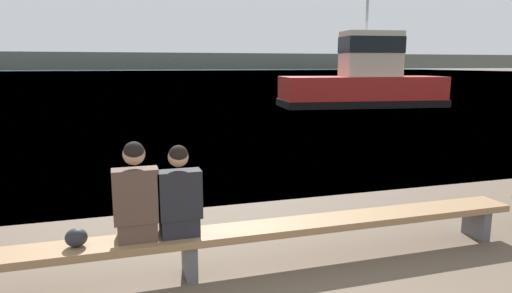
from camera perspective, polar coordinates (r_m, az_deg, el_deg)
The scene contains 7 objects.
water_surface at distance 127.03m, azimuth -17.12°, elevation 8.83°, with size 240.00×240.00×0.00m, color #5684A3.
far_shoreline at distance 198.00m, azimuth -17.34°, elevation 10.17°, with size 600.00×12.00×6.79m, color #4C4C42.
bench_main at distance 5.08m, azimuth -8.37°, elevation -11.63°, with size 8.28×0.46×0.48m.
person_left at distance 4.86m, azimuth -14.78°, elevation -6.22°, with size 0.46×0.41×1.05m.
person_right at distance 4.91m, azimuth -9.59°, elevation -6.29°, with size 0.46×0.40×0.99m.
shopping_bag at distance 4.99m, azimuth -21.55°, elevation -10.54°, with size 0.22×0.19×0.19m.
tugboat_red at distance 25.64m, azimuth 13.33°, elevation 7.73°, with size 9.18×4.15×6.10m.
Camera 1 is at (-0.89, -1.58, 2.29)m, focal length 32.00 mm.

